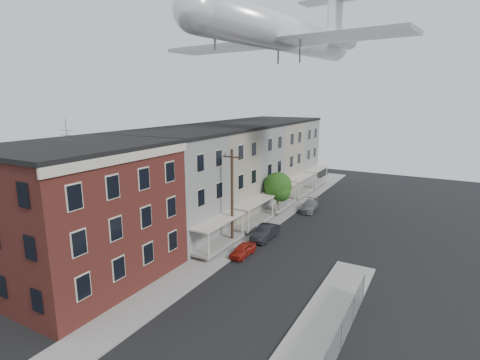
# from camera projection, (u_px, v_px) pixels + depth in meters

# --- Properties ---
(sidewalk_left) EXTENTS (3.00, 62.00, 0.12)m
(sidewalk_left) POSITION_uv_depth(u_px,v_px,m) (261.00, 226.00, 39.90)
(sidewalk_left) COLOR gray
(sidewalk_left) RESTS_ON ground
(curb_left) EXTENTS (0.15, 62.00, 0.14)m
(curb_left) POSITION_uv_depth(u_px,v_px,m) (274.00, 228.00, 39.21)
(curb_left) COLOR gray
(curb_left) RESTS_ON ground
(curb_right) EXTENTS (0.15, 26.00, 0.14)m
(curb_right) POSITION_uv_depth(u_px,v_px,m) (276.00, 353.00, 20.01)
(curb_right) COLOR gray
(curb_right) RESTS_ON ground
(corner_building) EXTENTS (10.31, 12.30, 12.15)m
(corner_building) POSITION_uv_depth(u_px,v_px,m) (81.00, 213.00, 27.35)
(corner_building) COLOR #331510
(corner_building) RESTS_ON ground
(row_house_a) EXTENTS (11.98, 7.00, 10.30)m
(row_house_a) POSITION_uv_depth(u_px,v_px,m) (166.00, 187.00, 35.45)
(row_house_a) COLOR slate
(row_house_a) RESTS_ON ground
(row_house_b) EXTENTS (11.98, 7.00, 10.30)m
(row_house_b) POSITION_uv_depth(u_px,v_px,m) (207.00, 174.00, 41.43)
(row_house_b) COLOR gray
(row_house_b) RESTS_ON ground
(row_house_c) EXTENTS (11.98, 7.00, 10.30)m
(row_house_c) POSITION_uv_depth(u_px,v_px,m) (238.00, 164.00, 47.41)
(row_house_c) COLOR slate
(row_house_c) RESTS_ON ground
(row_house_d) EXTENTS (11.98, 7.00, 10.30)m
(row_house_d) POSITION_uv_depth(u_px,v_px,m) (262.00, 157.00, 53.39)
(row_house_d) COLOR gray
(row_house_d) RESTS_ON ground
(row_house_e) EXTENTS (11.98, 7.00, 10.30)m
(row_house_e) POSITION_uv_depth(u_px,v_px,m) (281.00, 151.00, 59.36)
(row_house_e) COLOR slate
(row_house_e) RESTS_ON ground
(utility_pole) EXTENTS (1.80, 0.26, 9.00)m
(utility_pole) POSITION_uv_depth(u_px,v_px,m) (232.00, 197.00, 33.82)
(utility_pole) COLOR black
(utility_pole) RESTS_ON ground
(street_tree) EXTENTS (3.22, 3.20, 5.20)m
(street_tree) POSITION_uv_depth(u_px,v_px,m) (279.00, 187.00, 42.41)
(street_tree) COLOR black
(street_tree) RESTS_ON ground
(car_near) EXTENTS (1.32, 3.17, 1.07)m
(car_near) POSITION_uv_depth(u_px,v_px,m) (243.00, 250.00, 32.37)
(car_near) COLOR maroon
(car_near) RESTS_ON ground
(car_mid) EXTENTS (1.46, 4.10, 1.35)m
(car_mid) POSITION_uv_depth(u_px,v_px,m) (265.00, 232.00, 36.19)
(car_mid) COLOR black
(car_mid) RESTS_ON ground
(car_far) EXTENTS (2.09, 4.30, 1.20)m
(car_far) POSITION_uv_depth(u_px,v_px,m) (309.00, 206.00, 45.21)
(car_far) COLOR slate
(car_far) RESTS_ON ground
(airplane) EXTENTS (25.64, 29.29, 8.43)m
(airplane) POSITION_uv_depth(u_px,v_px,m) (287.00, 34.00, 37.38)
(airplane) COLOR silver
(airplane) RESTS_ON ground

